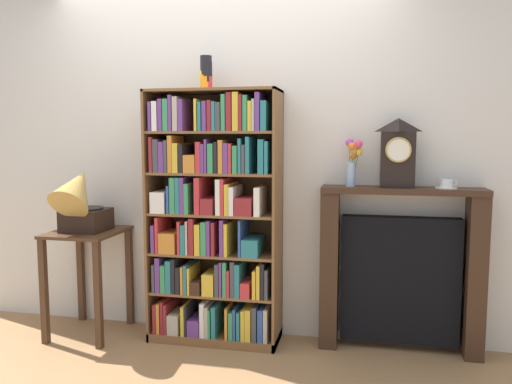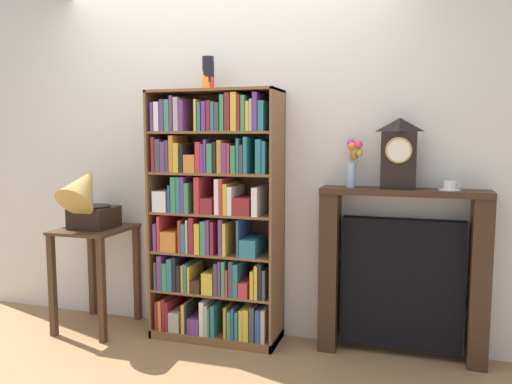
% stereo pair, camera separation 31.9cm
% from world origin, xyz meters
% --- Properties ---
extents(ground_plane, '(7.79, 6.40, 0.02)m').
position_xyz_m(ground_plane, '(0.00, 0.00, -0.01)').
color(ground_plane, '#997047').
extents(wall_back, '(4.79, 0.08, 2.60)m').
position_xyz_m(wall_back, '(0.17, 0.34, 1.30)').
color(wall_back, silver).
rests_on(wall_back, ground).
extents(bookshelf, '(0.91, 0.35, 1.76)m').
position_xyz_m(bookshelf, '(-0.01, 0.11, 0.86)').
color(bookshelf, brown).
rests_on(bookshelf, ground).
extents(cup_stack, '(0.08, 0.08, 0.23)m').
position_xyz_m(cup_stack, '(-0.06, 0.15, 1.88)').
color(cup_stack, orange).
rests_on(cup_stack, bookshelf).
extents(side_table_left, '(0.48, 0.54, 0.77)m').
position_xyz_m(side_table_left, '(-0.94, 0.03, 0.56)').
color(side_table_left, '#472D1C').
rests_on(side_table_left, ground).
extents(gramophone, '(0.29, 0.47, 0.53)m').
position_xyz_m(gramophone, '(-0.94, -0.04, 1.00)').
color(gramophone, black).
rests_on(gramophone, side_table_left).
extents(fireplace_mantel, '(1.06, 0.23, 1.11)m').
position_xyz_m(fireplace_mantel, '(1.27, 0.20, 0.54)').
color(fireplace_mantel, '#382316').
rests_on(fireplace_mantel, ground).
extents(mantel_clock, '(0.22, 0.13, 0.45)m').
position_xyz_m(mantel_clock, '(1.23, 0.18, 1.34)').
color(mantel_clock, black).
rests_on(mantel_clock, fireplace_mantel).
extents(flower_vase, '(0.11, 0.13, 0.32)m').
position_xyz_m(flower_vase, '(0.94, 0.19, 1.29)').
color(flower_vase, '#99B2D1').
rests_on(flower_vase, fireplace_mantel).
extents(teacup_with_saucer, '(0.14, 0.14, 0.06)m').
position_xyz_m(teacup_with_saucer, '(1.54, 0.19, 1.14)').
color(teacup_with_saucer, white).
rests_on(teacup_with_saucer, fireplace_mantel).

